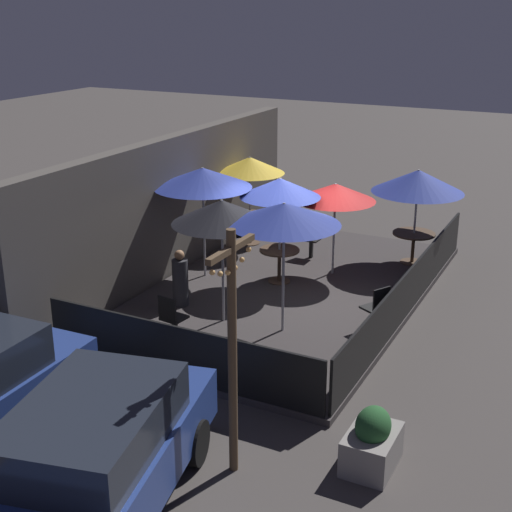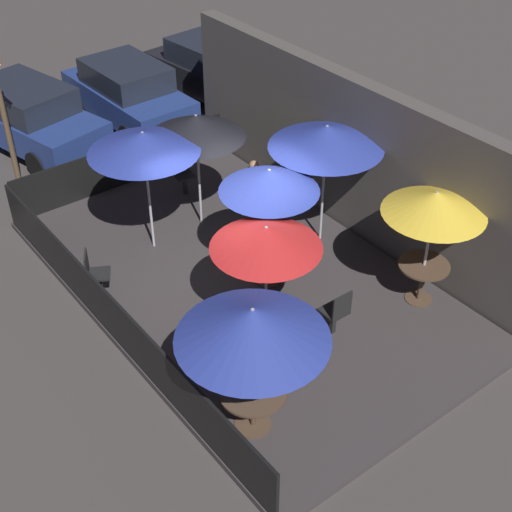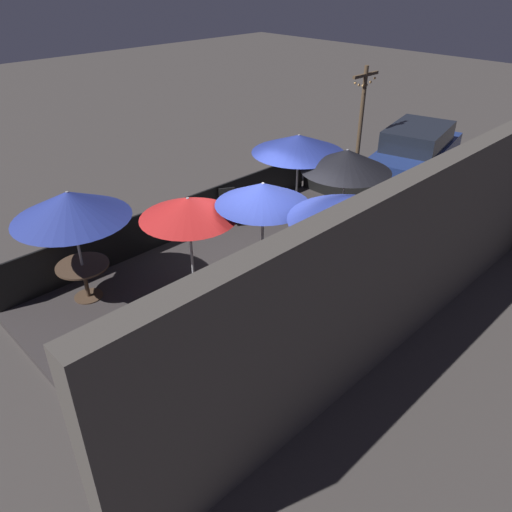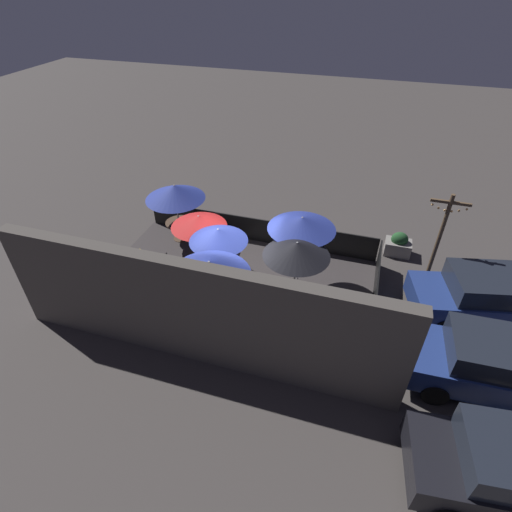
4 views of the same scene
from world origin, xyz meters
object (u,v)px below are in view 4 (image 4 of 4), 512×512
object	(u,v)px
patio_umbrella_3	(297,249)
patio_umbrella_4	(199,221)
dining_table_0	(179,225)
dining_table_1	(132,300)
patio_umbrella_5	(302,223)
patron_0	(274,319)
parked_car_0	(489,297)
parked_car_1	(492,365)
patio_umbrella_1	(122,261)
planter_box	(398,245)
patio_umbrella_6	(209,268)
dining_table_2	(221,276)
patio_chair_1	(288,239)
patio_chair_0	(169,267)
patio_umbrella_2	(218,235)
patio_chair_2	(333,312)
patio_umbrella_0	(175,192)
light_post	(439,238)

from	to	relation	value
patio_umbrella_3	patio_umbrella_4	distance (m)	3.51
dining_table_0	dining_table_1	xyz separation A→B (m)	(-0.47, 4.10, 0.03)
patio_umbrella_5	patron_0	distance (m)	2.95
patron_0	parked_car_0	size ratio (longest dim) A/B	0.26
patron_0	parked_car_1	world-z (taller)	parked_car_1
patio_umbrella_3	dining_table_0	size ratio (longest dim) A/B	2.43
patio_umbrella_1	patio_umbrella_5	distance (m)	5.20
planter_box	dining_table_0	bearing A→B (deg)	11.40
patio_umbrella_6	dining_table_2	size ratio (longest dim) A/B	2.82
dining_table_0	planter_box	world-z (taller)	planter_box
patio_umbrella_5	parked_car_1	xyz separation A→B (m)	(-5.29, 2.47, -1.56)
patio_chair_1	parked_car_1	distance (m)	7.24
patio_chair_0	parked_car_1	world-z (taller)	parked_car_1
patio_umbrella_3	patio_umbrella_2	bearing A→B (deg)	-2.25
patio_chair_0	dining_table_1	bearing A→B (deg)	-96.71
parked_car_1	patio_umbrella_3	bearing A→B (deg)	-15.79
patio_chair_2	parked_car_0	world-z (taller)	parked_car_0
patio_umbrella_2	patio_chair_2	size ratio (longest dim) A/B	2.58
patron_0	planter_box	distance (m)	6.09
patio_umbrella_6	planter_box	world-z (taller)	patio_umbrella_6
dining_table_1	planter_box	bearing A→B (deg)	-142.50
patio_umbrella_2	patio_umbrella_4	distance (m)	1.36
dining_table_1	patio_umbrella_5	bearing A→B (deg)	-145.85
patio_umbrella_1	patio_chair_0	distance (m)	2.39
patio_umbrella_2	patio_chair_0	world-z (taller)	patio_umbrella_2
patio_umbrella_1	dining_table_2	distance (m)	3.10
patio_chair_1	patio_umbrella_5	bearing A→B (deg)	53.27
patio_umbrella_0	patron_0	size ratio (longest dim) A/B	1.91
patio_umbrella_0	light_post	size ratio (longest dim) A/B	0.66
patio_umbrella_2	patio_umbrella_5	distance (m)	2.50
patio_chair_1	patio_chair_0	bearing A→B (deg)	-22.00
patron_0	patio_chair_2	bearing A→B (deg)	92.96
patron_0	patio_umbrella_1	bearing A→B (deg)	-106.85
patio_umbrella_6	dining_table_1	bearing A→B (deg)	3.31
patio_umbrella_0	patio_umbrella_4	size ratio (longest dim) A/B	1.07
patio_umbrella_3	patio_umbrella_4	xyz separation A→B (m)	(3.36, -0.96, -0.29)
patron_0	patio_umbrella_5	bearing A→B (deg)	151.58
patio_umbrella_0	dining_table_2	bearing A→B (deg)	138.02
patio_chair_2	parked_car_1	world-z (taller)	parked_car_1
patio_umbrella_3	parked_car_1	bearing A→B (deg)	166.32
patio_umbrella_1	patio_umbrella_2	bearing A→B (deg)	-139.04
patio_chair_1	patio_chair_2	bearing A→B (deg)	62.28
patio_umbrella_6	parked_car_0	size ratio (longest dim) A/B	0.54
patio_umbrella_5	patio_chair_1	bearing A→B (deg)	-66.15
patio_umbrella_3	patio_umbrella_0	bearing A→B (deg)	-26.00
patio_chair_2	patio_umbrella_1	bearing A→B (deg)	20.73
dining_table_0	patron_0	bearing A→B (deg)	142.49
dining_table_2	parked_car_0	world-z (taller)	parked_car_0
parked_car_0	patio_umbrella_1	bearing A→B (deg)	4.37
patio_umbrella_0	patron_0	bearing A→B (deg)	142.49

